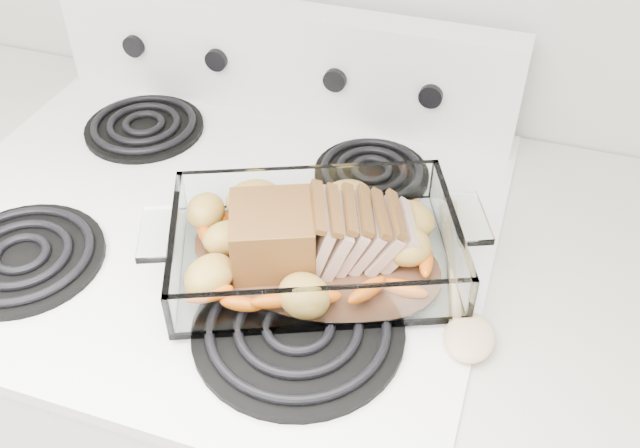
% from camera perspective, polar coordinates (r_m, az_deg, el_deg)
% --- Properties ---
extents(electric_range, '(0.78, 0.70, 1.12)m').
position_cam_1_polar(electric_range, '(1.34, -6.80, -14.12)').
color(electric_range, white).
rests_on(electric_range, ground).
extents(baking_dish, '(0.35, 0.23, 0.07)m').
position_cam_1_polar(baking_dish, '(0.90, -0.41, -2.21)').
color(baking_dish, white).
rests_on(baking_dish, electric_range).
extents(pork_roast, '(0.23, 0.10, 0.08)m').
position_cam_1_polar(pork_roast, '(0.88, -1.25, -0.70)').
color(pork_roast, brown).
rests_on(pork_roast, baking_dish).
extents(roast_vegetables, '(0.36, 0.20, 0.04)m').
position_cam_1_polar(roast_vegetables, '(0.92, 0.09, -0.23)').
color(roast_vegetables, '#CF4F07').
rests_on(roast_vegetables, baking_dish).
extents(wooden_spoon, '(0.10, 0.27, 0.02)m').
position_cam_1_polar(wooden_spoon, '(0.88, 11.28, -6.12)').
color(wooden_spoon, beige).
rests_on(wooden_spoon, electric_range).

